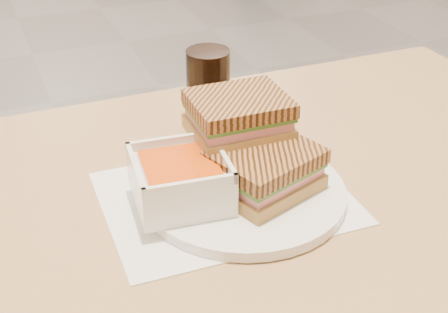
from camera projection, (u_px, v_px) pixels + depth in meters
name	position (u px, v px, depth m)	size (l,w,h in m)	color
main_table	(232.00, 249.00, 0.98)	(1.20, 0.71, 0.75)	#A7814F
tray_liner	(225.00, 198.00, 0.89)	(0.34, 0.27, 0.00)	white
plate	(244.00, 193.00, 0.89)	(0.28, 0.28, 0.02)	white
soup_bowl	(180.00, 181.00, 0.85)	(0.13, 0.13, 0.06)	white
panini_lower	(265.00, 170.00, 0.87)	(0.16, 0.15, 0.06)	#B18745
panini_upper	(239.00, 116.00, 0.90)	(0.13, 0.11, 0.06)	#B18745
cola_glass	(208.00, 94.00, 1.01)	(0.07, 0.07, 0.15)	black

